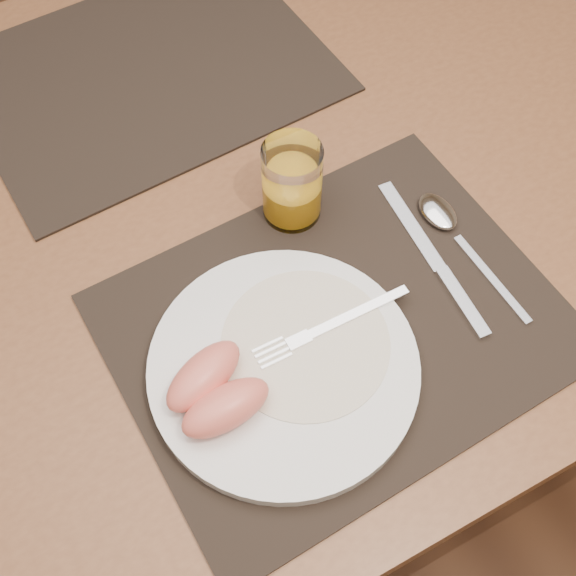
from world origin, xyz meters
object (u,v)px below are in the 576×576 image
(fork, at_px, (320,330))
(knife, at_px, (440,269))
(placemat_far, at_px, (148,73))
(plate, at_px, (284,367))
(table, at_px, (243,224))
(juice_glass, at_px, (292,186))
(placemat_near, at_px, (337,325))
(spoon, at_px, (445,221))

(fork, distance_m, knife, 0.16)
(placemat_far, distance_m, plate, 0.46)
(table, xyz_separation_m, fork, (-0.02, -0.23, 0.11))
(juice_glass, bearing_deg, knife, -54.72)
(knife, bearing_deg, table, 122.84)
(table, relative_size, placemat_far, 3.11)
(table, height_order, placemat_near, placemat_near)
(plate, xyz_separation_m, knife, (0.21, 0.03, -0.01))
(spoon, distance_m, juice_glass, 0.18)
(placemat_near, distance_m, fork, 0.03)
(table, relative_size, plate, 5.19)
(table, bearing_deg, spoon, -42.88)
(placemat_near, height_order, fork, fork)
(knife, bearing_deg, fork, -176.15)
(placemat_far, bearing_deg, plate, -95.06)
(spoon, bearing_deg, knife, -128.65)
(placemat_near, bearing_deg, juice_glass, 79.75)
(fork, distance_m, juice_glass, 0.17)
(juice_glass, bearing_deg, placemat_near, -100.25)
(spoon, bearing_deg, placemat_far, 117.94)
(spoon, bearing_deg, juice_glass, 145.71)
(placemat_near, bearing_deg, spoon, 17.67)
(table, xyz_separation_m, plate, (-0.07, -0.24, 0.10))
(placemat_far, bearing_deg, table, -83.18)
(fork, bearing_deg, placemat_far, 91.08)
(placemat_far, relative_size, plate, 1.67)
(spoon, bearing_deg, placemat_near, -162.33)
(fork, relative_size, knife, 0.79)
(plate, relative_size, knife, 1.22)
(placemat_far, height_order, fork, fork)
(placemat_near, relative_size, plate, 1.67)
(juice_glass, bearing_deg, placemat_far, 101.91)
(table, bearing_deg, placemat_far, 96.82)
(fork, xyz_separation_m, spoon, (0.20, 0.06, -0.01))
(placemat_near, height_order, plate, plate)
(spoon, bearing_deg, table, 137.12)
(table, relative_size, placemat_near, 3.11)
(knife, bearing_deg, placemat_far, 110.77)
(placemat_near, xyz_separation_m, plate, (-0.07, -0.02, 0.01))
(table, distance_m, placemat_near, 0.24)
(placemat_near, bearing_deg, fork, -167.83)
(knife, relative_size, spoon, 1.15)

